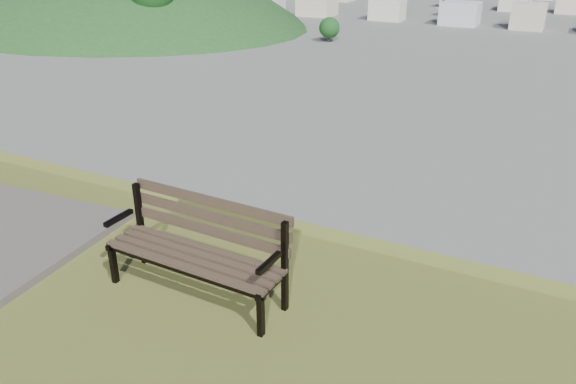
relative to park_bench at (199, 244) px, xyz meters
The scene contains 2 objects.
park_bench is the anchor object (origin of this frame).
green_wooded_hill 201.98m from the park_bench, 133.28° to the left, with size 153.08×122.47×76.54m.
Camera 1 is at (3.35, -1.27, 28.24)m, focal length 35.00 mm.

